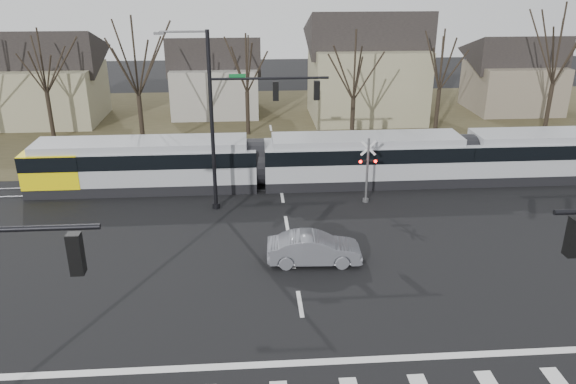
{
  "coord_description": "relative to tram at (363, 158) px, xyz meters",
  "views": [
    {
      "loc": [
        -1.98,
        -18.14,
        13.23
      ],
      "look_at": [
        0.0,
        9.0,
        2.3
      ],
      "focal_mm": 35.0,
      "sensor_mm": 36.0,
      "label": 1
    }
  ],
  "objects": [
    {
      "name": "rail_pair",
      "position": [
        -5.38,
        -0.2,
        -1.72
      ],
      "size": [
        90.0,
        1.52,
        0.06
      ],
      "color": "#59595E",
      "rests_on": "ground"
    },
    {
      "name": "house_d",
      "position": [
        18.62,
        19.0,
        2.22
      ],
      "size": [
        8.64,
        7.56,
        7.65
      ],
      "color": "#695F4D",
      "rests_on": "ground"
    },
    {
      "name": "rail_crossing_signal",
      "position": [
        -0.38,
        -3.21,
        0.14
      ],
      "size": [
        1.08,
        0.36,
        4.0
      ],
      "color": "#59595B",
      "rests_on": "ground"
    },
    {
      "name": "house_b",
      "position": [
        -10.38,
        20.0,
        2.22
      ],
      "size": [
        8.64,
        7.56,
        7.65
      ],
      "color": "gray",
      "rests_on": "ground"
    },
    {
      "name": "tram",
      "position": [
        0.0,
        0.0,
        0.0
      ],
      "size": [
        42.26,
        3.14,
        3.2
      ],
      "color": "gray",
      "rests_on": "ground"
    },
    {
      "name": "signal_pole_far",
      "position": [
        -7.79,
        -3.5,
        3.95
      ],
      "size": [
        9.28,
        0.44,
        10.2
      ],
      "color": "black",
      "rests_on": "ground"
    },
    {
      "name": "house_a",
      "position": [
        -25.38,
        18.0,
        2.72
      ],
      "size": [
        9.72,
        8.64,
        8.6
      ],
      "color": "gray",
      "rests_on": "ground"
    },
    {
      "name": "lane_dashes",
      "position": [
        -5.38,
        -0.0,
        -1.74
      ],
      "size": [
        0.18,
        30.0,
        0.01
      ],
      "color": "silver",
      "rests_on": "ground"
    },
    {
      "name": "stop_line",
      "position": [
        -5.38,
        -17.8,
        -1.74
      ],
      "size": [
        28.0,
        0.35,
        0.01
      ],
      "primitive_type": "cube",
      "color": "silver",
      "rests_on": "ground"
    },
    {
      "name": "ground",
      "position": [
        -5.38,
        -16.0,
        -1.75
      ],
      "size": [
        140.0,
        140.0,
        0.0
      ],
      "primitive_type": "plane",
      "color": "black"
    },
    {
      "name": "sedan",
      "position": [
        -4.39,
        -10.46,
        -1.01
      ],
      "size": [
        1.96,
        4.63,
        1.48
      ],
      "primitive_type": "imported",
      "rotation": [
        0.0,
        0.0,
        1.53
      ],
      "color": "slate",
      "rests_on": "ground"
    },
    {
      "name": "house_c",
      "position": [
        3.62,
        17.0,
        3.49
      ],
      "size": [
        10.8,
        8.64,
        10.1
      ],
      "color": "gray",
      "rests_on": "ground"
    },
    {
      "name": "tree_row",
      "position": [
        -3.38,
        10.0,
        3.25
      ],
      "size": [
        59.2,
        7.2,
        10.0
      ],
      "color": "black",
      "rests_on": "ground"
    },
    {
      "name": "grass_verge",
      "position": [
        -5.38,
        16.0,
        -1.74
      ],
      "size": [
        140.0,
        28.0,
        0.01
      ],
      "primitive_type": "cube",
      "color": "#38331E",
      "rests_on": "ground"
    }
  ]
}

